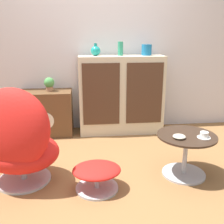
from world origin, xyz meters
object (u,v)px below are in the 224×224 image
at_px(ottoman, 97,173).
at_px(vase_inner_right, 147,50).
at_px(teacup, 204,135).
at_px(vase_leftmost, 95,51).
at_px(egg_chair, 17,141).
at_px(tv_console, 47,113).
at_px(vase_inner_left, 120,49).
at_px(coffee_table, 185,151).
at_px(potted_plant, 49,84).
at_px(bowl, 179,136).
at_px(sideboard, 121,95).

bearing_deg(ottoman, vase_inner_right, 62.34).
bearing_deg(teacup, ottoman, -175.63).
bearing_deg(ottoman, vase_leftmost, 87.19).
height_order(egg_chair, teacup, egg_chair).
xyz_separation_m(egg_chair, vase_inner_right, (1.48, 1.32, 0.72)).
height_order(tv_console, vase_leftmost, vase_leftmost).
bearing_deg(teacup, vase_inner_left, 113.75).
distance_m(ottoman, coffee_table, 0.91).
xyz_separation_m(vase_inner_left, teacup, (0.61, -1.39, -0.73)).
bearing_deg(vase_inner_left, vase_inner_right, 0.00).
bearing_deg(potted_plant, coffee_table, -41.85).
bearing_deg(vase_inner_right, bowl, -89.40).
bearing_deg(coffee_table, egg_chair, -179.63).
relative_size(vase_leftmost, teacup, 1.31).
relative_size(tv_console, bowl, 5.81).
height_order(sideboard, teacup, sideboard).
bearing_deg(coffee_table, potted_plant, 138.15).
relative_size(egg_chair, coffee_table, 1.68).
relative_size(potted_plant, bowl, 1.56).
bearing_deg(coffee_table, vase_leftmost, 122.07).
bearing_deg(sideboard, coffee_table, -70.24).
height_order(sideboard, tv_console, sideboard).
bearing_deg(vase_inner_left, coffee_table, -69.81).
bearing_deg(tv_console, coffee_table, -40.68).
distance_m(egg_chair, coffee_table, 1.61).
bearing_deg(vase_leftmost, vase_inner_right, 0.00).
distance_m(vase_inner_left, vase_inner_right, 0.36).
bearing_deg(tv_console, sideboard, 0.08).
xyz_separation_m(tv_console, vase_inner_left, (1.03, 0.01, 0.87)).
xyz_separation_m(egg_chair, ottoman, (0.71, -0.15, -0.28)).
bearing_deg(teacup, coffee_table, 146.88).
bearing_deg(bowl, potted_plant, 134.39).
relative_size(coffee_table, vase_inner_left, 3.11).
xyz_separation_m(egg_chair, bowl, (1.50, -0.07, 0.01)).
bearing_deg(vase_leftmost, potted_plant, -179.58).
xyz_separation_m(coffee_table, vase_inner_right, (-0.12, 1.31, 0.90)).
height_order(tv_console, vase_inner_right, vase_inner_right).
bearing_deg(vase_leftmost, teacup, -55.67).
height_order(ottoman, vase_leftmost, vase_leftmost).
xyz_separation_m(ottoman, bowl, (0.79, 0.09, 0.29)).
relative_size(egg_chair, bowl, 7.99).
distance_m(vase_leftmost, vase_inner_right, 0.70).
xyz_separation_m(coffee_table, potted_plant, (-1.45, 1.30, 0.46)).
bearing_deg(coffee_table, tv_console, 139.32).
bearing_deg(potted_plant, vase_leftmost, 0.42).
bearing_deg(egg_chair, vase_inner_left, 49.48).
xyz_separation_m(potted_plant, bowl, (1.35, -1.38, -0.27)).
relative_size(ottoman, bowl, 3.66).
relative_size(sideboard, vase_leftmost, 7.13).
distance_m(coffee_table, teacup, 0.25).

